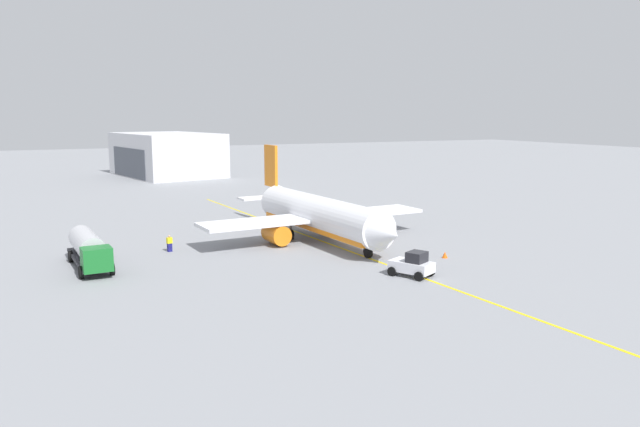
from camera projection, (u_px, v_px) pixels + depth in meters
ground_plane at (320, 240)px, 66.57m from camera, size 400.00×400.00×0.00m
airplane at (318, 215)px, 66.51m from camera, size 29.61×26.42×9.88m
fuel_tanker at (89, 249)px, 54.64m from camera, size 10.72×3.34×3.15m
pushback_tug at (412, 265)px, 51.75m from camera, size 4.11×3.56×2.20m
refueling_worker at (169, 244)px, 61.08m from camera, size 0.48×0.59×1.71m
safety_cone_nose at (445, 255)px, 58.46m from camera, size 0.55×0.55×0.61m
distant_hangar at (167, 154)px, 135.96m from camera, size 29.95×22.09×9.48m
taxi_line_marking at (320, 240)px, 66.57m from camera, size 74.54×5.46×0.01m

